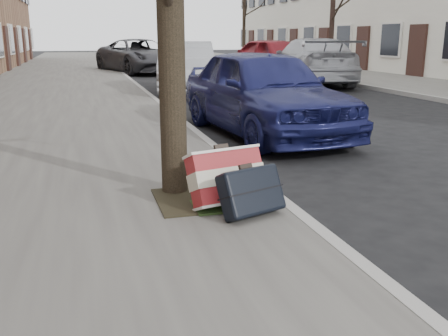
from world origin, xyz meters
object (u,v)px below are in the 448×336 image
object	(u,v)px
car_near_mid	(185,67)
suitcase_red	(227,177)
car_near_front	(263,91)
suitcase_navy	(251,191)

from	to	relation	value
car_near_mid	suitcase_red	bearing A→B (deg)	-89.53
car_near_front	suitcase_red	bearing A→B (deg)	-119.87
car_near_front	car_near_mid	xyz separation A→B (m)	(0.07, 6.83, 0.01)
suitcase_red	car_near_front	xyz separation A→B (m)	(1.74, 3.76, 0.35)
suitcase_red	car_near_mid	world-z (taller)	car_near_mid
car_near_mid	car_near_front	bearing A→B (deg)	-80.42
suitcase_navy	car_near_front	xyz separation A→B (m)	(1.62, 4.09, 0.39)
suitcase_navy	car_near_mid	xyz separation A→B (m)	(1.68, 10.92, 0.40)
suitcase_red	car_near_mid	bearing A→B (deg)	65.93
car_near_front	suitcase_navy	bearing A→B (deg)	-116.63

